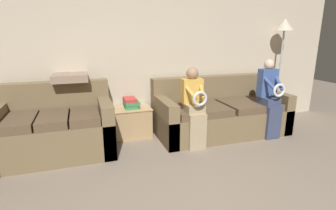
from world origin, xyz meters
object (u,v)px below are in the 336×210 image
object	(u,v)px
child_left_seated	(194,104)
child_right_seated	(270,96)
couch_side	(56,129)
couch_main	(219,114)
throw_pillow	(70,77)
side_shelf	(132,122)
floor_lamp	(284,35)
book_stack	(131,103)

from	to	relation	value
child_left_seated	child_right_seated	world-z (taller)	child_right_seated
couch_side	couch_main	bearing A→B (deg)	0.90
child_left_seated	throw_pillow	distance (m)	1.78
child_left_seated	side_shelf	xyz separation A→B (m)	(-0.77, 0.65, -0.38)
couch_side	throw_pillow	size ratio (longest dim) A/B	3.09
side_shelf	couch_main	bearing A→B (deg)	-10.19
floor_lamp	book_stack	bearing A→B (deg)	-179.62
couch_side	side_shelf	xyz separation A→B (m)	(1.07, 0.29, -0.10)
child_left_seated	side_shelf	bearing A→B (deg)	139.65
couch_main	couch_side	xyz separation A→B (m)	(-2.47, -0.04, 0.03)
book_stack	couch_side	bearing A→B (deg)	-164.52
couch_side	side_shelf	size ratio (longest dim) A/B	2.48
couch_side	child_right_seated	world-z (taller)	child_right_seated
side_shelf	book_stack	size ratio (longest dim) A/B	1.89
child_right_seated	throw_pillow	xyz separation A→B (m)	(-2.87, 0.67, 0.33)
child_left_seated	couch_side	bearing A→B (deg)	168.84
couch_main	child_right_seated	xyz separation A→B (m)	(0.63, -0.40, 0.34)
child_left_seated	couch_main	bearing A→B (deg)	32.44
side_shelf	floor_lamp	distance (m)	3.05
couch_side	floor_lamp	distance (m)	4.02
couch_side	child_right_seated	size ratio (longest dim) A/B	1.22
couch_main	throw_pillow	size ratio (longest dim) A/B	4.38
child_left_seated	book_stack	world-z (taller)	child_left_seated
couch_main	throw_pillow	xyz separation A→B (m)	(-2.24, 0.27, 0.67)
child_left_seated	throw_pillow	world-z (taller)	child_left_seated
couch_side	side_shelf	bearing A→B (deg)	15.20
book_stack	floor_lamp	xyz separation A→B (m)	(2.76, 0.02, 1.00)
couch_main	book_stack	xyz separation A→B (m)	(-1.40, 0.26, 0.23)
floor_lamp	child_right_seated	bearing A→B (deg)	-137.24
side_shelf	throw_pillow	bearing A→B (deg)	178.42
child_right_seated	side_shelf	xyz separation A→B (m)	(-2.03, 0.65, -0.41)
child_left_seated	throw_pillow	xyz separation A→B (m)	(-1.61, 0.68, 0.36)
child_left_seated	floor_lamp	xyz separation A→B (m)	(1.99, 0.68, 0.93)
side_shelf	book_stack	distance (m)	0.30
child_left_seated	book_stack	distance (m)	1.02
side_shelf	couch_side	bearing A→B (deg)	-164.80
child_left_seated	floor_lamp	size ratio (longest dim) A/B	0.61
book_stack	floor_lamp	distance (m)	2.94
child_left_seated	book_stack	xyz separation A→B (m)	(-0.77, 0.66, -0.08)
child_left_seated	child_right_seated	size ratio (longest dim) A/B	0.94
throw_pillow	floor_lamp	bearing A→B (deg)	-0.00
side_shelf	child_right_seated	bearing A→B (deg)	-17.70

